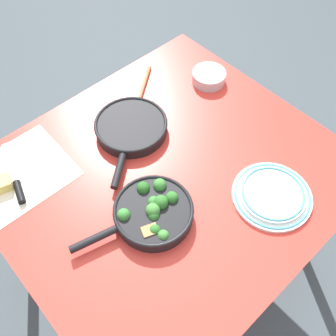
{
  "coord_description": "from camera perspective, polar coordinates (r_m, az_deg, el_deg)",
  "views": [
    {
      "loc": [
        -0.48,
        -0.52,
        1.78
      ],
      "look_at": [
        0.0,
        0.0,
        0.76
      ],
      "focal_mm": 40.0,
      "sensor_mm": 36.0,
      "label": 1
    }
  ],
  "objects": [
    {
      "name": "wooden_spoon",
      "position": [
        1.46,
        -4.58,
        9.8
      ],
      "size": [
        0.29,
        0.23,
        0.02
      ],
      "rotation": [
        0.0,
        0.0,
        3.79
      ],
      "color": "#996B42",
      "rests_on": "dining_table_red"
    },
    {
      "name": "prep_bowl_steel",
      "position": [
        1.55,
        6.23,
        13.65
      ],
      "size": [
        0.13,
        0.13,
        0.04
      ],
      "color": "#B7B7BC",
      "rests_on": "dining_table_red"
    },
    {
      "name": "skillet_broccoli",
      "position": [
        1.15,
        -2.34,
        -6.7
      ],
      "size": [
        0.39,
        0.25,
        0.07
      ],
      "rotation": [
        0.0,
        0.0,
        2.89
      ],
      "color": "black",
      "rests_on": "dining_table_red"
    },
    {
      "name": "dinner_plate_stack",
      "position": [
        1.24,
        15.59,
        -3.96
      ],
      "size": [
        0.26,
        0.26,
        0.03
      ],
      "color": "white",
      "rests_on": "dining_table_red"
    },
    {
      "name": "dining_table_red",
      "position": [
        1.33,
        -0.0,
        -2.42
      ],
      "size": [
        1.11,
        1.02,
        0.74
      ],
      "color": "red",
      "rests_on": "ground_plane"
    },
    {
      "name": "skillet_eggs",
      "position": [
        1.36,
        -5.67,
        6.21
      ],
      "size": [
        0.35,
        0.31,
        0.05
      ],
      "rotation": [
        0.0,
        0.0,
        3.82
      ],
      "color": "black",
      "rests_on": "dining_table_red"
    },
    {
      "name": "grater_knife",
      "position": [
        1.33,
        -22.15,
        -1.76
      ],
      "size": [
        0.1,
        0.26,
        0.02
      ],
      "rotation": [
        0.0,
        0.0,
        1.28
      ],
      "color": "silver",
      "rests_on": "dining_table_red"
    },
    {
      "name": "parchment_sheet",
      "position": [
        1.35,
        -21.71,
        -0.8
      ],
      "size": [
        0.33,
        0.29,
        0.0
      ],
      "color": "silver",
      "rests_on": "dining_table_red"
    },
    {
      "name": "ground_plane",
      "position": [
        1.92,
        -0.0,
        -12.98
      ],
      "size": [
        14.0,
        14.0,
        0.0
      ],
      "primitive_type": "plane",
      "color": "#424C51"
    }
  ]
}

